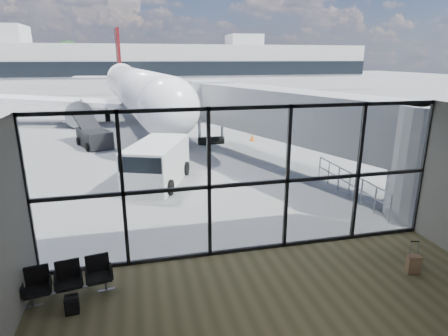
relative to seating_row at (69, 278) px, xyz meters
name	(u,v)px	position (x,y,z in m)	size (l,w,h in m)	color
ground	(159,104)	(5.02, 41.16, -0.51)	(220.00, 220.00, 0.00)	slate
lounge_shell	(332,247)	(5.02, -3.64, 2.14)	(12.02, 8.01, 4.51)	brown
glass_curtain_wall	(249,182)	(5.02, 1.16, 1.74)	(12.10, 0.12, 4.50)	white
jet_bridge	(302,121)	(9.92, 8.23, 2.25)	(8.00, 16.50, 4.33)	gray
apron_railing	(350,181)	(10.62, 4.66, 0.21)	(0.06, 5.46, 1.11)	gray
far_terminal	(146,67)	(4.43, 63.13, 3.70)	(80.00, 12.20, 11.00)	silver
tree_3	(3,64)	(-21.98, 73.16, 4.12)	(4.95, 4.95, 7.12)	#382619
tree_4	(37,61)	(-15.98, 73.16, 4.74)	(5.61, 5.61, 8.07)	#382619
tree_5	(69,57)	(-9.98, 73.16, 5.36)	(6.27, 6.27, 9.03)	#382619
seating_row	(69,278)	(0.00, 0.00, 0.00)	(2.08, 0.90, 0.92)	gray
backpack	(72,305)	(0.15, -0.76, -0.28)	(0.33, 0.30, 0.47)	black
suitcase	(414,264)	(9.11, -1.15, -0.23)	(0.38, 0.31, 0.94)	#987354
airliner	(135,88)	(2.03, 29.25, 2.40)	(31.93, 37.11, 9.57)	white
service_van	(157,163)	(2.72, 8.32, 0.50)	(3.51, 4.96, 1.98)	silver
belt_loader	(94,137)	(-0.92, 17.35, 0.16)	(2.93, 4.55, 1.99)	black
traffic_cone_a	(184,154)	(4.59, 12.69, -0.26)	(0.37, 0.37, 0.53)	#FF5F0D
traffic_cone_b	(153,158)	(2.71, 12.11, -0.20)	(0.46, 0.46, 0.66)	#F1510C
traffic_cone_c	(252,138)	(10.02, 16.48, -0.27)	(0.36, 0.36, 0.52)	orange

